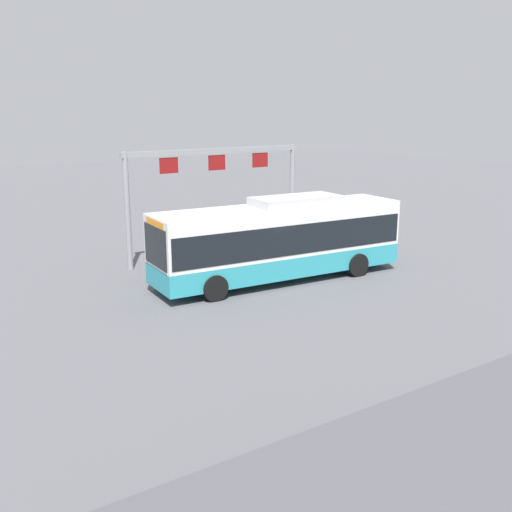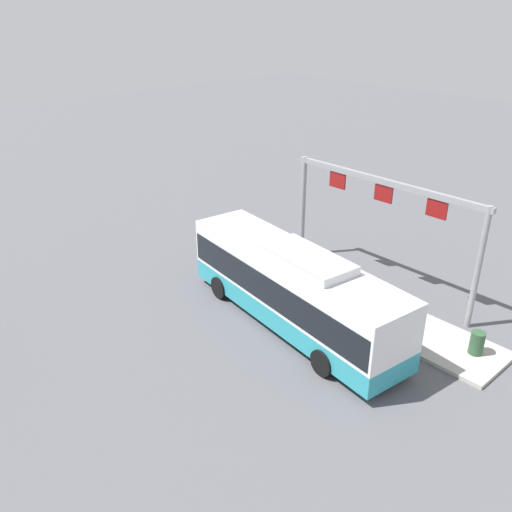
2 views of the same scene
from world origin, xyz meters
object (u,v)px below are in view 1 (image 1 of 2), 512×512
object	(u,v)px
person_waiting_near	(213,245)
trash_bin	(330,234)
person_boarding	(171,259)
bus_main	(280,237)

from	to	relation	value
person_waiting_near	trash_bin	distance (m)	7.35
person_boarding	trash_bin	size ratio (longest dim) A/B	1.86
person_boarding	person_waiting_near	xyz separation A→B (m)	(-2.47, -0.64, 0.16)
bus_main	trash_bin	distance (m)	7.15
person_boarding	person_waiting_near	world-z (taller)	person_waiting_near
person_boarding	trash_bin	xyz separation A→B (m)	(-9.81, -0.80, -0.28)
bus_main	person_boarding	world-z (taller)	bus_main
bus_main	person_boarding	xyz separation A→B (m)	(3.66, -2.65, -0.92)
bus_main	person_waiting_near	distance (m)	3.57
person_boarding	person_waiting_near	size ratio (longest dim) A/B	1.00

